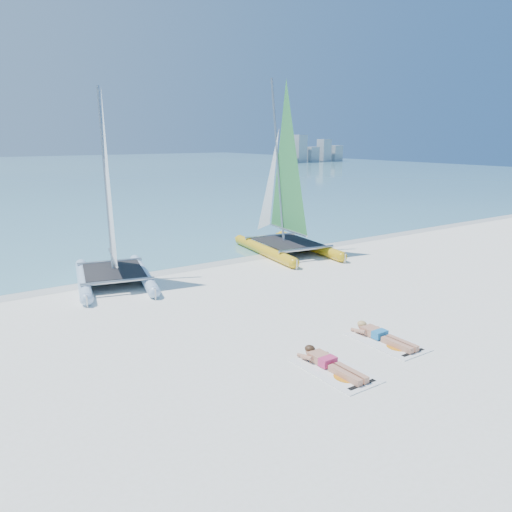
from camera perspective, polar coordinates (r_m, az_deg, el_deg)
The scene contains 9 objects.
ground at distance 14.71m, azimuth 4.38°, elevation -5.24°, with size 140.00×140.00×0.00m, color white.
wet_sand_strip at distance 19.12m, azimuth -5.99°, elevation -0.84°, with size 140.00×1.40×0.01m, color silver.
distant_skyline at distance 95.99m, azimuth 6.29°, elevation 11.78°, with size 14.00×2.00×5.00m.
catamaran_blue at distance 16.89m, azimuth -16.34°, elevation 3.56°, with size 3.35×5.21×6.55m.
catamaran_yellow at distance 20.91m, azimuth 2.88°, elevation 6.85°, with size 3.28×5.86×7.29m.
towel_a at distance 10.69m, azimuth 9.04°, elevation -12.80°, with size 1.00×1.85×0.02m, color white.
sunbather_a at distance 10.77m, azimuth 8.35°, elevation -11.93°, with size 0.37×1.73×0.26m.
towel_b at distance 12.30m, azimuth 14.74°, elevation -9.47°, with size 1.00×1.85×0.02m, color white.
sunbather_b at distance 12.37m, azimuth 14.09°, elevation -8.74°, with size 0.37×1.73×0.26m.
Camera 1 is at (-8.78, -10.81, 4.72)m, focal length 35.00 mm.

